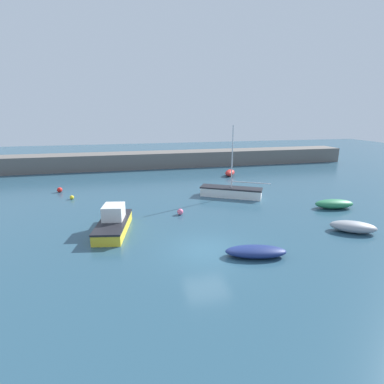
{
  "coord_description": "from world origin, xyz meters",
  "views": [
    {
      "loc": [
        -4.3,
        -14.91,
        7.62
      ],
      "look_at": [
        1.46,
        10.02,
        0.71
      ],
      "focal_mm": 28.0,
      "sensor_mm": 36.0,
      "label": 1
    }
  ],
  "objects_px": {
    "dinghy_near_pier": "(230,173)",
    "mooring_buoy_yellow": "(72,197)",
    "rowboat_blue_near": "(256,251)",
    "rowboat_white_midwater": "(353,227)",
    "mooring_buoy_red": "(60,190)",
    "open_tender_yellow": "(334,204)",
    "cabin_cruiser_white": "(113,223)",
    "mooring_buoy_pink": "(180,212)",
    "sailboat_tall_mast": "(231,192)"
  },
  "relations": [
    {
      "from": "dinghy_near_pier",
      "to": "mooring_buoy_yellow",
      "type": "bearing_deg",
      "value": -34.26
    },
    {
      "from": "rowboat_blue_near",
      "to": "rowboat_white_midwater",
      "type": "distance_m",
      "value": 7.84
    },
    {
      "from": "rowboat_white_midwater",
      "to": "mooring_buoy_red",
      "type": "height_order",
      "value": "rowboat_white_midwater"
    },
    {
      "from": "open_tender_yellow",
      "to": "dinghy_near_pier",
      "type": "height_order",
      "value": "dinghy_near_pier"
    },
    {
      "from": "open_tender_yellow",
      "to": "cabin_cruiser_white",
      "type": "xyz_separation_m",
      "value": [
        -17.36,
        -0.98,
        0.23
      ]
    },
    {
      "from": "open_tender_yellow",
      "to": "mooring_buoy_pink",
      "type": "distance_m",
      "value": 12.55
    },
    {
      "from": "dinghy_near_pier",
      "to": "mooring_buoy_yellow",
      "type": "distance_m",
      "value": 18.45
    },
    {
      "from": "rowboat_blue_near",
      "to": "mooring_buoy_red",
      "type": "height_order",
      "value": "rowboat_blue_near"
    },
    {
      "from": "rowboat_blue_near",
      "to": "mooring_buoy_yellow",
      "type": "distance_m",
      "value": 17.93
    },
    {
      "from": "rowboat_white_midwater",
      "to": "mooring_buoy_red",
      "type": "bearing_deg",
      "value": -5.7
    },
    {
      "from": "rowboat_white_midwater",
      "to": "mooring_buoy_red",
      "type": "relative_size",
      "value": 6.28
    },
    {
      "from": "mooring_buoy_yellow",
      "to": "mooring_buoy_red",
      "type": "bearing_deg",
      "value": 118.35
    },
    {
      "from": "mooring_buoy_yellow",
      "to": "mooring_buoy_red",
      "type": "relative_size",
      "value": 0.74
    },
    {
      "from": "rowboat_blue_near",
      "to": "mooring_buoy_pink",
      "type": "bearing_deg",
      "value": -57.27
    },
    {
      "from": "rowboat_blue_near",
      "to": "sailboat_tall_mast",
      "type": "distance_m",
      "value": 11.78
    },
    {
      "from": "rowboat_white_midwater",
      "to": "dinghy_near_pier",
      "type": "xyz_separation_m",
      "value": [
        -1.74,
        18.52,
        0.03
      ]
    },
    {
      "from": "open_tender_yellow",
      "to": "rowboat_blue_near",
      "type": "xyz_separation_m",
      "value": [
        -9.78,
        -6.37,
        -0.07
      ]
    },
    {
      "from": "sailboat_tall_mast",
      "to": "mooring_buoy_yellow",
      "type": "xyz_separation_m",
      "value": [
        -14.19,
        2.4,
        -0.3
      ]
    },
    {
      "from": "rowboat_blue_near",
      "to": "mooring_buoy_pink",
      "type": "distance_m",
      "value": 8.09
    },
    {
      "from": "cabin_cruiser_white",
      "to": "mooring_buoy_yellow",
      "type": "height_order",
      "value": "cabin_cruiser_white"
    },
    {
      "from": "open_tender_yellow",
      "to": "cabin_cruiser_white",
      "type": "height_order",
      "value": "cabin_cruiser_white"
    },
    {
      "from": "sailboat_tall_mast",
      "to": "rowboat_white_midwater",
      "type": "distance_m",
      "value": 10.84
    },
    {
      "from": "rowboat_blue_near",
      "to": "mooring_buoy_yellow",
      "type": "bearing_deg",
      "value": -37.37
    },
    {
      "from": "rowboat_blue_near",
      "to": "cabin_cruiser_white",
      "type": "bearing_deg",
      "value": -22.28
    },
    {
      "from": "dinghy_near_pier",
      "to": "mooring_buoy_pink",
      "type": "xyz_separation_m",
      "value": [
        -8.6,
        -12.65,
        -0.15
      ]
    },
    {
      "from": "open_tender_yellow",
      "to": "mooring_buoy_red",
      "type": "distance_m",
      "value": 24.92
    },
    {
      "from": "sailboat_tall_mast",
      "to": "mooring_buoy_red",
      "type": "bearing_deg",
      "value": 11.31
    },
    {
      "from": "cabin_cruiser_white",
      "to": "rowboat_white_midwater",
      "type": "bearing_deg",
      "value": 86.66
    },
    {
      "from": "open_tender_yellow",
      "to": "rowboat_blue_near",
      "type": "height_order",
      "value": "open_tender_yellow"
    },
    {
      "from": "dinghy_near_pier",
      "to": "mooring_buoy_pink",
      "type": "bearing_deg",
      "value": 1.14
    },
    {
      "from": "open_tender_yellow",
      "to": "mooring_buoy_pink",
      "type": "relative_size",
      "value": 7.14
    },
    {
      "from": "open_tender_yellow",
      "to": "mooring_buoy_red",
      "type": "height_order",
      "value": "open_tender_yellow"
    },
    {
      "from": "dinghy_near_pier",
      "to": "open_tender_yellow",
      "type": "bearing_deg",
      "value": 50.97
    },
    {
      "from": "cabin_cruiser_white",
      "to": "mooring_buoy_pink",
      "type": "bearing_deg",
      "value": 124.7
    },
    {
      "from": "sailboat_tall_mast",
      "to": "mooring_buoy_pink",
      "type": "height_order",
      "value": "sailboat_tall_mast"
    },
    {
      "from": "sailboat_tall_mast",
      "to": "cabin_cruiser_white",
      "type": "bearing_deg",
      "value": 59.96
    },
    {
      "from": "sailboat_tall_mast",
      "to": "rowboat_white_midwater",
      "type": "xyz_separation_m",
      "value": [
        4.85,
        -9.69,
        -0.13
      ]
    },
    {
      "from": "sailboat_tall_mast",
      "to": "mooring_buoy_yellow",
      "type": "height_order",
      "value": "sailboat_tall_mast"
    },
    {
      "from": "mooring_buoy_red",
      "to": "sailboat_tall_mast",
      "type": "bearing_deg",
      "value": -18.35
    },
    {
      "from": "open_tender_yellow",
      "to": "rowboat_white_midwater",
      "type": "distance_m",
      "value": 5.09
    },
    {
      "from": "mooring_buoy_yellow",
      "to": "sailboat_tall_mast",
      "type": "bearing_deg",
      "value": -9.59
    },
    {
      "from": "rowboat_white_midwater",
      "to": "mooring_buoy_yellow",
      "type": "distance_m",
      "value": 22.55
    },
    {
      "from": "open_tender_yellow",
      "to": "dinghy_near_pier",
      "type": "bearing_deg",
      "value": 114.84
    },
    {
      "from": "open_tender_yellow",
      "to": "rowboat_white_midwater",
      "type": "height_order",
      "value": "open_tender_yellow"
    },
    {
      "from": "rowboat_blue_near",
      "to": "dinghy_near_pier",
      "type": "height_order",
      "value": "dinghy_near_pier"
    },
    {
      "from": "open_tender_yellow",
      "to": "rowboat_blue_near",
      "type": "bearing_deg",
      "value": -137.71
    },
    {
      "from": "open_tender_yellow",
      "to": "cabin_cruiser_white",
      "type": "relative_size",
      "value": 0.66
    },
    {
      "from": "sailboat_tall_mast",
      "to": "mooring_buoy_red",
      "type": "relative_size",
      "value": 13.09
    },
    {
      "from": "mooring_buoy_pink",
      "to": "mooring_buoy_red",
      "type": "distance_m",
      "value": 13.63
    },
    {
      "from": "open_tender_yellow",
      "to": "mooring_buoy_pink",
      "type": "bearing_deg",
      "value": -176.49
    }
  ]
}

